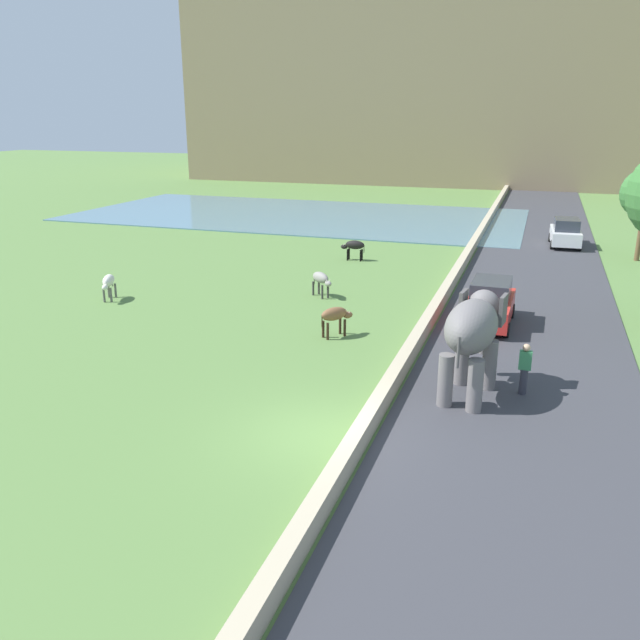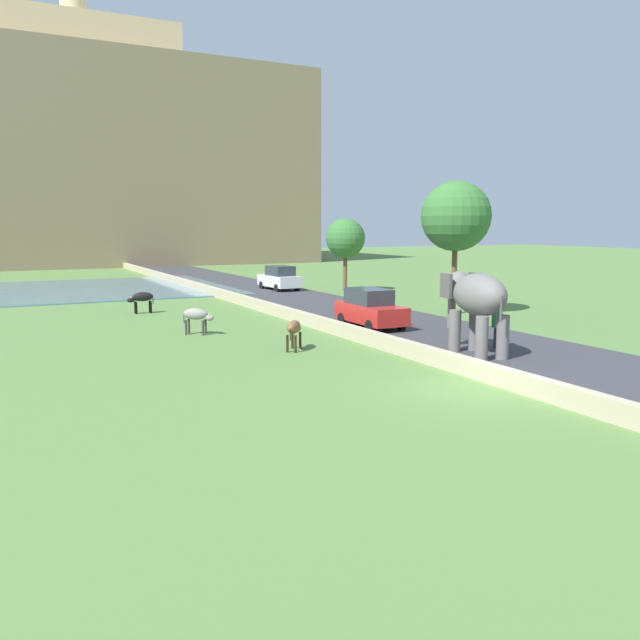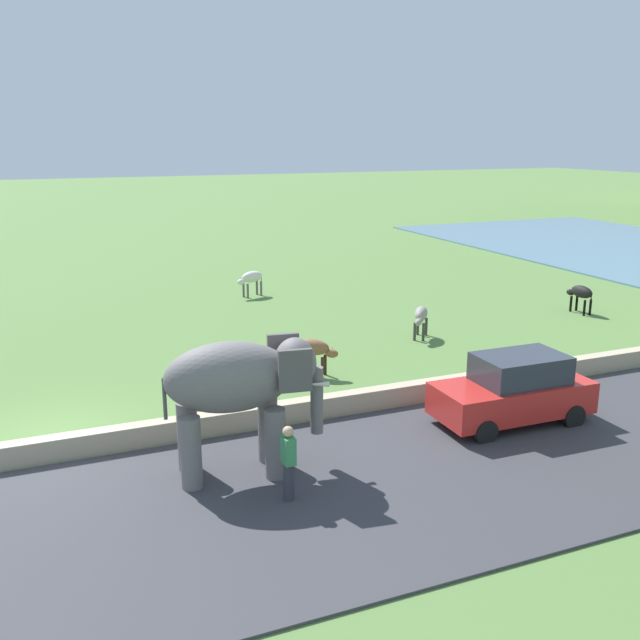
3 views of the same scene
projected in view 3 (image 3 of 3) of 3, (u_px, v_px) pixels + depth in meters
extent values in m
plane|color=#567A3D|center=(49.00, 440.00, 16.91)|extent=(220.00, 220.00, 0.00)
ellipsoid|color=slate|center=(229.00, 377.00, 14.62)|extent=(1.76, 2.87, 1.50)
cylinder|color=slate|center=(268.00, 429.00, 15.59)|extent=(0.44, 0.44, 1.60)
cylinder|color=slate|center=(275.00, 445.00, 14.81)|extent=(0.44, 0.44, 1.60)
cylinder|color=slate|center=(188.00, 437.00, 15.16)|extent=(0.44, 0.44, 1.60)
cylinder|color=slate|center=(191.00, 454.00, 14.37)|extent=(0.44, 0.44, 1.60)
ellipsoid|color=slate|center=(295.00, 363.00, 14.92)|extent=(1.12, 1.03, 1.10)
cube|color=#504C4C|center=(283.00, 354.00, 15.44)|extent=(0.22, 0.71, 0.90)
cube|color=#504C4C|center=(295.00, 371.00, 14.31)|extent=(0.22, 0.71, 0.90)
cylinder|color=slate|center=(317.00, 400.00, 15.26)|extent=(0.28, 0.28, 1.50)
cone|color=silver|center=(311.00, 378.00, 15.33)|extent=(0.20, 0.57, 0.17)
cone|color=silver|center=(316.00, 384.00, 14.92)|extent=(0.20, 0.57, 0.17)
cylinder|color=#504C4C|center=(165.00, 399.00, 14.38)|extent=(0.08, 0.08, 0.90)
cylinder|color=#33333D|center=(289.00, 483.00, 13.97)|extent=(0.22, 0.22, 0.85)
cube|color=#388451|center=(288.00, 450.00, 13.79)|extent=(0.36, 0.22, 0.56)
sphere|color=tan|center=(288.00, 432.00, 13.69)|extent=(0.22, 0.22, 0.22)
cube|color=red|center=(512.00, 398.00, 17.73)|extent=(1.77, 4.03, 0.80)
cube|color=#2D333D|center=(520.00, 368.00, 17.61)|extent=(1.49, 2.23, 0.70)
cylinder|color=black|center=(486.00, 432.00, 16.64)|extent=(0.19, 0.60, 0.60)
cylinder|color=black|center=(449.00, 408.00, 18.10)|extent=(0.19, 0.60, 0.60)
cylinder|color=black|center=(574.00, 416.00, 17.57)|extent=(0.19, 0.60, 0.60)
cylinder|color=black|center=(532.00, 395.00, 19.02)|extent=(0.19, 0.60, 0.60)
ellipsoid|color=gray|center=(421.00, 314.00, 25.22)|extent=(1.13, 1.03, 0.50)
cylinder|color=#373533|center=(423.00, 332.00, 24.97)|extent=(0.10, 0.10, 0.65)
cylinder|color=#373533|center=(415.00, 332.00, 25.05)|extent=(0.10, 0.10, 0.65)
cylinder|color=#373533|center=(426.00, 327.00, 25.68)|extent=(0.10, 0.10, 0.65)
cylinder|color=#373533|center=(418.00, 326.00, 25.77)|extent=(0.10, 0.10, 0.65)
ellipsoid|color=gray|center=(418.00, 322.00, 24.67)|extent=(0.46, 0.44, 0.26)
cone|color=beige|center=(421.00, 318.00, 24.60)|extent=(0.04, 0.04, 0.12)
cone|color=beige|center=(416.00, 317.00, 24.65)|extent=(0.04, 0.04, 0.12)
cylinder|color=#373533|center=(423.00, 315.00, 25.77)|extent=(0.04, 0.04, 0.45)
ellipsoid|color=black|center=(582.00, 292.00, 28.73)|extent=(1.10, 0.45, 0.50)
cylinder|color=black|center=(571.00, 304.00, 29.16)|extent=(0.10, 0.10, 0.65)
cylinder|color=black|center=(577.00, 303.00, 29.27)|extent=(0.10, 0.10, 0.65)
cylinder|color=black|center=(584.00, 308.00, 28.47)|extent=(0.10, 0.10, 0.65)
cylinder|color=black|center=(590.00, 307.00, 28.59)|extent=(0.10, 0.10, 0.65)
ellipsoid|color=black|center=(570.00, 292.00, 29.33)|extent=(0.40, 0.24, 0.26)
cone|color=beige|center=(569.00, 288.00, 29.25)|extent=(0.04, 0.04, 0.12)
cone|color=beige|center=(573.00, 288.00, 29.32)|extent=(0.04, 0.04, 0.12)
cylinder|color=black|center=(591.00, 299.00, 28.30)|extent=(0.04, 0.04, 0.45)
ellipsoid|color=silver|center=(252.00, 277.00, 31.76)|extent=(0.81, 1.18, 0.50)
cylinder|color=#595753|center=(248.00, 291.00, 31.54)|extent=(0.10, 0.10, 0.65)
cylinder|color=#595753|center=(244.00, 290.00, 31.75)|extent=(0.10, 0.10, 0.65)
cylinder|color=#595753|center=(261.00, 288.00, 32.05)|extent=(0.10, 0.10, 0.65)
cylinder|color=#595753|center=(257.00, 287.00, 32.27)|extent=(0.10, 0.10, 0.65)
ellipsoid|color=silver|center=(241.00, 282.00, 31.37)|extent=(0.37, 0.46, 0.26)
cone|color=beige|center=(242.00, 279.00, 31.26)|extent=(0.04, 0.04, 0.12)
cone|color=beige|center=(240.00, 278.00, 31.39)|extent=(0.04, 0.04, 0.12)
cylinder|color=#595753|center=(261.00, 279.00, 32.17)|extent=(0.04, 0.04, 0.45)
ellipsoid|color=brown|center=(312.00, 347.00, 21.26)|extent=(1.03, 1.14, 0.50)
cylinder|color=#302014|center=(325.00, 365.00, 21.45)|extent=(0.10, 0.10, 0.65)
cylinder|color=#302014|center=(322.00, 368.00, 21.16)|extent=(0.10, 0.10, 0.65)
cylinder|color=#302014|center=(301.00, 363.00, 21.65)|extent=(0.10, 0.10, 0.65)
cylinder|color=#302014|center=(298.00, 366.00, 21.36)|extent=(0.10, 0.10, 0.65)
ellipsoid|color=brown|center=(332.00, 353.00, 21.13)|extent=(0.44, 0.46, 0.26)
cone|color=beige|center=(333.00, 347.00, 21.17)|extent=(0.04, 0.04, 0.12)
cone|color=beige|center=(331.00, 349.00, 21.00)|extent=(0.04, 0.04, 0.12)
cylinder|color=#302014|center=(295.00, 352.00, 21.45)|extent=(0.04, 0.04, 0.45)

